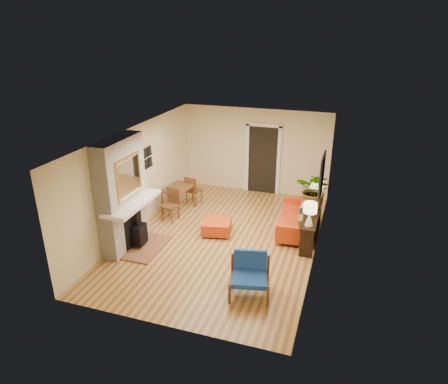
{
  "coord_description": "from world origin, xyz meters",
  "views": [
    {
      "loc": [
        2.75,
        -8.16,
        4.81
      ],
      "look_at": [
        0.0,
        0.2,
        1.15
      ],
      "focal_mm": 32.0,
      "sensor_mm": 36.0,
      "label": 1
    }
  ],
  "objects_px": {
    "dining_table": "(180,192)",
    "lamp_near": "(310,211)",
    "ottoman": "(217,226)",
    "console_table": "(312,218)",
    "sofa": "(299,219)",
    "lamp_far": "(317,189)",
    "blue_chair": "(250,272)",
    "houseplant": "(315,190)"
  },
  "relations": [
    {
      "from": "blue_chair",
      "to": "sofa",
      "type": "bearing_deg",
      "value": 79.24
    },
    {
      "from": "sofa",
      "to": "lamp_far",
      "type": "bearing_deg",
      "value": 45.67
    },
    {
      "from": "blue_chair",
      "to": "console_table",
      "type": "distance_m",
      "value": 2.6
    },
    {
      "from": "dining_table",
      "to": "console_table",
      "type": "distance_m",
      "value": 3.69
    },
    {
      "from": "dining_table",
      "to": "houseplant",
      "type": "distance_m",
      "value": 3.7
    },
    {
      "from": "console_table",
      "to": "lamp_far",
      "type": "height_order",
      "value": "lamp_far"
    },
    {
      "from": "sofa",
      "to": "ottoman",
      "type": "xyz_separation_m",
      "value": [
        -1.92,
        -0.77,
        -0.12
      ]
    },
    {
      "from": "lamp_near",
      "to": "lamp_far",
      "type": "distance_m",
      "value": 1.41
    },
    {
      "from": "houseplant",
      "to": "blue_chair",
      "type": "bearing_deg",
      "value": -107.76
    },
    {
      "from": "console_table",
      "to": "lamp_far",
      "type": "bearing_deg",
      "value": 90.0
    },
    {
      "from": "lamp_far",
      "to": "blue_chair",
      "type": "bearing_deg",
      "value": -105.57
    },
    {
      "from": "dining_table",
      "to": "houseplant",
      "type": "xyz_separation_m",
      "value": [
        3.64,
        -0.23,
        0.62
      ]
    },
    {
      "from": "blue_chair",
      "to": "lamp_far",
      "type": "relative_size",
      "value": 1.67
    },
    {
      "from": "sofa",
      "to": "console_table",
      "type": "relative_size",
      "value": 1.03
    },
    {
      "from": "console_table",
      "to": "houseplant",
      "type": "bearing_deg",
      "value": 92.06
    },
    {
      "from": "blue_chair",
      "to": "dining_table",
      "type": "relative_size",
      "value": 0.55
    },
    {
      "from": "ottoman",
      "to": "blue_chair",
      "type": "bearing_deg",
      "value": -55.7
    },
    {
      "from": "ottoman",
      "to": "houseplant",
      "type": "relative_size",
      "value": 0.88
    },
    {
      "from": "dining_table",
      "to": "console_table",
      "type": "relative_size",
      "value": 0.89
    },
    {
      "from": "dining_table",
      "to": "console_table",
      "type": "bearing_deg",
      "value": -7.88
    },
    {
      "from": "lamp_far",
      "to": "dining_table",
      "type": "bearing_deg",
      "value": -176.63
    },
    {
      "from": "console_table",
      "to": "lamp_far",
      "type": "relative_size",
      "value": 3.43
    },
    {
      "from": "ottoman",
      "to": "dining_table",
      "type": "height_order",
      "value": "dining_table"
    },
    {
      "from": "lamp_near",
      "to": "houseplant",
      "type": "relative_size",
      "value": 0.58
    },
    {
      "from": "ottoman",
      "to": "lamp_near",
      "type": "distance_m",
      "value": 2.44
    },
    {
      "from": "sofa",
      "to": "lamp_near",
      "type": "distance_m",
      "value": 1.34
    },
    {
      "from": "lamp_near",
      "to": "blue_chair",
      "type": "bearing_deg",
      "value": -116.71
    },
    {
      "from": "lamp_near",
      "to": "lamp_far",
      "type": "bearing_deg",
      "value": 90.0
    },
    {
      "from": "sofa",
      "to": "console_table",
      "type": "xyz_separation_m",
      "value": [
        0.35,
        -0.36,
        0.26
      ]
    },
    {
      "from": "blue_chair",
      "to": "lamp_far",
      "type": "distance_m",
      "value": 3.34
    },
    {
      "from": "lamp_far",
      "to": "lamp_near",
      "type": "bearing_deg",
      "value": -90.0
    },
    {
      "from": "sofa",
      "to": "ottoman",
      "type": "bearing_deg",
      "value": -158.01
    },
    {
      "from": "dining_table",
      "to": "lamp_near",
      "type": "height_order",
      "value": "lamp_near"
    },
    {
      "from": "ottoman",
      "to": "lamp_far",
      "type": "xyz_separation_m",
      "value": [
        2.27,
        1.13,
        0.86
      ]
    },
    {
      "from": "ottoman",
      "to": "console_table",
      "type": "bearing_deg",
      "value": 10.25
    },
    {
      "from": "blue_chair",
      "to": "console_table",
      "type": "height_order",
      "value": "blue_chair"
    },
    {
      "from": "ottoman",
      "to": "dining_table",
      "type": "distance_m",
      "value": 1.7
    },
    {
      "from": "blue_chair",
      "to": "console_table",
      "type": "bearing_deg",
      "value": 70.16
    },
    {
      "from": "ottoman",
      "to": "console_table",
      "type": "height_order",
      "value": "console_table"
    },
    {
      "from": "lamp_far",
      "to": "houseplant",
      "type": "relative_size",
      "value": 0.58
    },
    {
      "from": "sofa",
      "to": "ottoman",
      "type": "relative_size",
      "value": 2.32
    },
    {
      "from": "lamp_near",
      "to": "lamp_far",
      "type": "relative_size",
      "value": 1.0
    }
  ]
}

